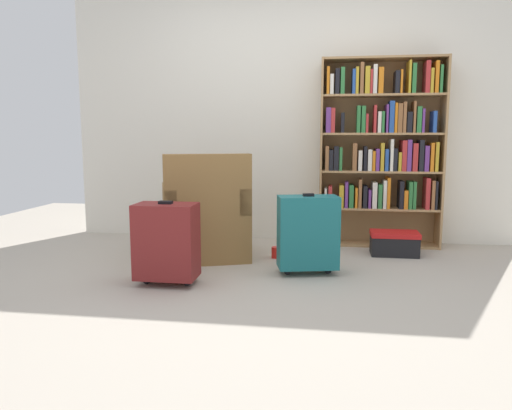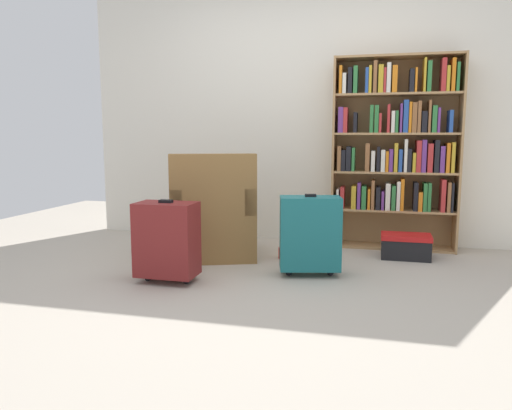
{
  "view_description": "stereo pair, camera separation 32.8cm",
  "coord_description": "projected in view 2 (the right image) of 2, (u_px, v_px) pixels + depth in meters",
  "views": [
    {
      "loc": [
        0.39,
        -3.13,
        1.04
      ],
      "look_at": [
        -0.12,
        0.29,
        0.55
      ],
      "focal_mm": 34.14,
      "sensor_mm": 36.0,
      "label": 1
    },
    {
      "loc": [
        0.71,
        -3.06,
        1.04
      ],
      "look_at": [
        -0.12,
        0.29,
        0.55
      ],
      "focal_mm": 34.14,
      "sensor_mm": 36.0,
      "label": 2
    }
  ],
  "objects": [
    {
      "name": "mug",
      "position": [
        283.0,
        253.0,
        4.17
      ],
      "size": [
        0.12,
        0.08,
        0.1
      ],
      "color": "red",
      "rests_on": "ground"
    },
    {
      "name": "bookshelf",
      "position": [
        396.0,
        147.0,
        4.45
      ],
      "size": [
        1.12,
        0.28,
        1.75
      ],
      "color": "#A87F51",
      "rests_on": "ground"
    },
    {
      "name": "suitcase_teal",
      "position": [
        310.0,
        233.0,
        3.63
      ],
      "size": [
        0.49,
        0.32,
        0.62
      ],
      "color": "#19666B",
      "rests_on": "ground"
    },
    {
      "name": "ground_plane",
      "position": [
        263.0,
        293.0,
        3.26
      ],
      "size": [
        7.74,
        7.74,
        0.0
      ],
      "primitive_type": "plane",
      "color": "#B2A899"
    },
    {
      "name": "back_wall",
      "position": [
        305.0,
        110.0,
        4.8
      ],
      "size": [
        4.42,
        0.1,
        2.6
      ],
      "primitive_type": "cube",
      "color": "silver",
      "rests_on": "ground"
    },
    {
      "name": "storage_box",
      "position": [
        406.0,
        246.0,
        4.16
      ],
      "size": [
        0.41,
        0.25,
        0.21
      ],
      "color": "black",
      "rests_on": "ground"
    },
    {
      "name": "suitcase_dark_red",
      "position": [
        167.0,
        239.0,
        3.46
      ],
      "size": [
        0.43,
        0.26,
        0.6
      ],
      "color": "maroon",
      "rests_on": "ground"
    },
    {
      "name": "armchair",
      "position": [
        213.0,
        220.0,
        4.21
      ],
      "size": [
        0.9,
        0.9,
        0.9
      ],
      "color": "olive",
      "rests_on": "ground"
    }
  ]
}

